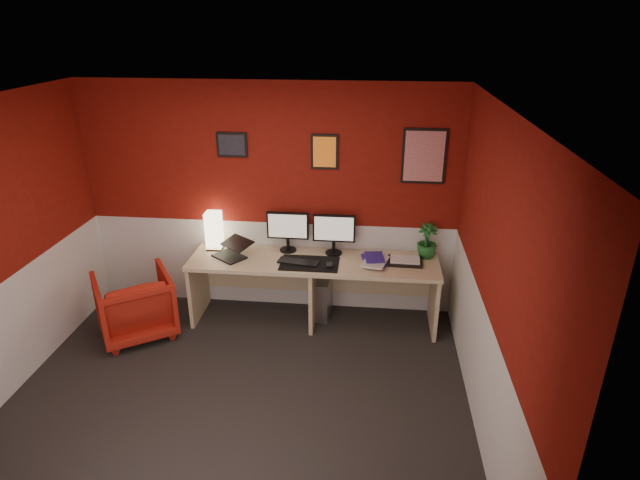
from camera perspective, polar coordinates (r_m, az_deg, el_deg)
The scene contains 26 objects.
ground at distance 4.78m, azimuth -9.08°, elevation -17.21°, with size 4.00×3.50×0.01m, color black.
ceiling at distance 3.70m, azimuth -11.58°, elevation 13.78°, with size 4.00×3.50×0.01m, color white.
wall_back at distance 5.65m, azimuth -5.50°, elevation 4.29°, with size 4.00×0.01×2.50m, color maroon.
wall_front at distance 2.75m, azimuth -20.46°, elevation -20.35°, with size 4.00×0.01×2.50m, color maroon.
wall_right at distance 4.04m, azimuth 18.35°, elevation -4.94°, with size 0.01×3.50×2.50m, color maroon.
wainscot_back at distance 5.94m, azimuth -5.24°, elevation -2.59°, with size 4.00×0.01×1.00m, color silver.
wainscot_left at distance 5.32m, azimuth -31.02°, elevation -9.45°, with size 0.01×3.50×1.00m, color silver.
wainscot_right at distance 4.43m, azimuth 17.04°, elevation -13.52°, with size 0.01×3.50×1.00m, color silver.
desk at distance 5.63m, azimuth -0.70°, elevation -5.57°, with size 2.60×0.65×0.73m, color tan.
shoji_lamp at distance 5.77m, azimuth -11.44°, elevation 0.91°, with size 0.16×0.16×0.40m, color #FFE5B2.
laptop at distance 5.56m, azimuth -9.90°, elevation -0.85°, with size 0.33×0.23×0.22m, color black.
monitor_left at distance 5.58m, azimuth -3.55°, elevation 1.57°, with size 0.45×0.06×0.58m, color black.
monitor_right at distance 5.50m, azimuth 1.52°, elevation 1.28°, with size 0.45×0.06×0.58m, color black.
desk_mat at distance 5.39m, azimuth -1.13°, elevation -2.56°, with size 0.60×0.38×0.01m, color black.
keyboard at distance 5.39m, azimuth -2.38°, elevation -2.39°, with size 0.42×0.14×0.02m, color black.
mouse at distance 5.30m, azimuth 1.01°, elevation -2.77°, with size 0.06×0.10×0.03m, color black.
book_bottom at distance 5.43m, azimuth 4.67°, elevation -2.27°, with size 0.23×0.31×0.03m, color navy.
book_middle at distance 5.39m, azimuth 4.82°, elevation -2.17°, with size 0.23×0.32×0.02m, color silver.
book_top at distance 5.39m, azimuth 4.91°, elevation -1.91°, with size 0.19×0.26×0.02m, color navy.
zen_tray at distance 5.47m, azimuth 9.22°, elevation -2.31°, with size 0.35×0.25×0.03m, color black.
potted_plant at distance 5.57m, azimuth 11.55°, elevation -0.09°, with size 0.21×0.21×0.37m, color #19591E.
pc_tower at distance 5.83m, azimuth 0.18°, elevation -6.01°, with size 0.20×0.45×0.45m, color #99999E.
armchair at distance 5.76m, azimuth -19.47°, elevation -6.63°, with size 0.72×0.74×0.67m, color #AF2517.
art_left at distance 5.56m, azimuth -9.55°, elevation 10.18°, with size 0.32×0.02×0.26m, color black.
art_center at distance 5.40m, azimuth 0.50°, elevation 9.57°, with size 0.28×0.02×0.36m, color orange.
art_right at distance 5.41m, azimuth 11.25°, elevation 8.92°, with size 0.44×0.02×0.56m, color red.
Camera 1 is at (1.09, -3.49, 3.08)m, focal length 29.43 mm.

